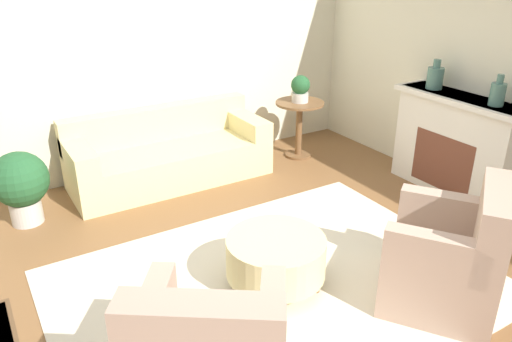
# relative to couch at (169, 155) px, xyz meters

# --- Properties ---
(ground_plane) EXTENTS (16.00, 16.00, 0.00)m
(ground_plane) POSITION_rel_couch_xyz_m (-0.07, -2.32, -0.29)
(ground_plane) COLOR brown
(wall_back) EXTENTS (9.52, 0.12, 2.80)m
(wall_back) POSITION_rel_couch_xyz_m (-0.07, 0.50, 1.11)
(wall_back) COLOR beige
(wall_back) RESTS_ON ground_plane
(rug) EXTENTS (3.33, 2.45, 0.01)m
(rug) POSITION_rel_couch_xyz_m (-0.07, -2.32, -0.29)
(rug) COLOR beige
(rug) RESTS_ON ground_plane
(couch) EXTENTS (2.21, 0.85, 0.79)m
(couch) POSITION_rel_couch_xyz_m (0.00, 0.00, 0.00)
(couch) COLOR beige
(couch) RESTS_ON ground_plane
(armchair_right) EXTENTS (1.08, 1.07, 0.97)m
(armchair_right) POSITION_rel_couch_xyz_m (0.90, -3.13, 0.09)
(armchair_right) COLOR tan
(armchair_right) RESTS_ON rug
(ottoman_table) EXTENTS (0.77, 0.77, 0.42)m
(ottoman_table) POSITION_rel_couch_xyz_m (-0.07, -2.32, -0.01)
(ottoman_table) COLOR beige
(ottoman_table) RESTS_ON rug
(side_table) EXTENTS (0.60, 0.60, 0.71)m
(side_table) POSITION_rel_couch_xyz_m (1.68, -0.19, 0.20)
(side_table) COLOR brown
(side_table) RESTS_ON ground_plane
(fireplace) EXTENTS (0.44, 1.44, 1.07)m
(fireplace) POSITION_rel_couch_xyz_m (2.48, -1.88, 0.27)
(fireplace) COLOR silver
(fireplace) RESTS_ON ground_plane
(vase_mantel_near) EXTENTS (0.17, 0.17, 0.31)m
(vase_mantel_near) POSITION_rel_couch_xyz_m (2.47, -1.51, 0.90)
(vase_mantel_near) COLOR #477066
(vase_mantel_near) RESTS_ON fireplace
(vase_mantel_far) EXTENTS (0.14, 0.14, 0.30)m
(vase_mantel_far) POSITION_rel_couch_xyz_m (2.47, -2.24, 0.89)
(vase_mantel_far) COLOR #477066
(vase_mantel_far) RESTS_ON fireplace
(potted_plant_on_side_table) EXTENTS (0.23, 0.23, 0.33)m
(potted_plant_on_side_table) POSITION_rel_couch_xyz_m (1.68, -0.19, 0.59)
(potted_plant_on_side_table) COLOR beige
(potted_plant_on_side_table) RESTS_ON side_table
(potted_plant_floor) EXTENTS (0.53, 0.53, 0.72)m
(potted_plant_floor) POSITION_rel_couch_xyz_m (-1.57, -0.22, 0.12)
(potted_plant_floor) COLOR beige
(potted_plant_floor) RESTS_ON ground_plane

